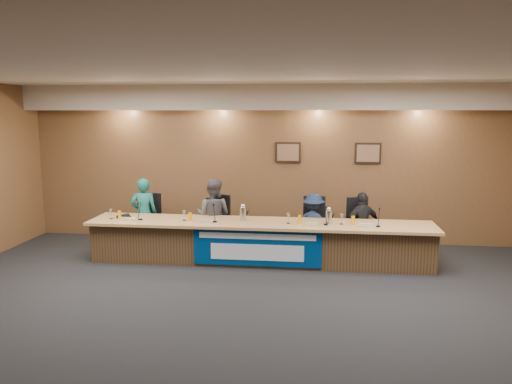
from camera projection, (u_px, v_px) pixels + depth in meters
floor at (239, 316)px, 6.62m from camera, size 10.00×10.00×0.00m
ceiling at (238, 68)px, 6.10m from camera, size 10.00×8.00×0.04m
wall_back at (269, 164)px, 10.28m from camera, size 10.00×0.04×3.20m
soffit at (268, 97)px, 9.82m from camera, size 10.00×0.50×0.50m
dais_body at (260, 243)px, 8.91m from camera, size 6.00×0.80×0.70m
dais_top at (259, 223)px, 8.80m from camera, size 6.10×0.95×0.05m
banner at (257, 248)px, 8.50m from camera, size 2.20×0.02×0.65m
banner_text_upper at (257, 236)px, 8.46m from camera, size 2.00×0.01×0.10m
banner_text_lower at (257, 252)px, 8.50m from camera, size 1.60×0.01×0.28m
wall_photo_left at (288, 152)px, 10.16m from camera, size 0.52×0.04×0.42m
wall_photo_right at (368, 153)px, 9.97m from camera, size 0.52×0.04×0.42m
panelist_a at (144, 214)px, 9.68m from camera, size 0.59×0.46×1.41m
panelist_b at (213, 216)px, 9.51m from camera, size 0.78×0.65×1.42m
panelist_c at (313, 225)px, 9.31m from camera, size 0.86×0.68×1.18m
panelist_d at (362, 225)px, 9.20m from camera, size 0.77×0.56×1.22m
office_chair_a at (146, 224)px, 9.81m from camera, size 0.58×0.58×0.08m
office_chair_b at (215, 226)px, 9.65m from camera, size 0.63×0.63×0.08m
office_chair_c at (313, 229)px, 9.42m from camera, size 0.50×0.50×0.08m
office_chair_d at (362, 230)px, 9.32m from camera, size 0.62×0.62×0.08m
nameplate_a at (127, 218)px, 8.87m from camera, size 0.24×0.08×0.10m
microphone_a at (141, 219)px, 8.96m from camera, size 0.07×0.07×0.02m
juice_glass_a at (120, 215)px, 9.03m from camera, size 0.06×0.06×0.15m
water_glass_a at (111, 214)px, 9.02m from camera, size 0.08×0.08×0.18m
nameplate_b at (205, 221)px, 8.69m from camera, size 0.24×0.08×0.10m
microphone_b at (215, 222)px, 8.78m from camera, size 0.07×0.07×0.02m
juice_glass_b at (190, 217)px, 8.86m from camera, size 0.06×0.06×0.15m
water_glass_b at (184, 216)px, 8.89m from camera, size 0.08×0.08×0.18m
nameplate_c at (311, 224)px, 8.45m from camera, size 0.24×0.08×0.10m
microphone_c at (326, 224)px, 8.55m from camera, size 0.07×0.07×0.02m
juice_glass_c at (299, 219)px, 8.66m from camera, size 0.06×0.06×0.15m
water_glass_c at (288, 218)px, 8.66m from camera, size 0.08×0.08×0.18m
nameplate_d at (367, 225)px, 8.34m from camera, size 0.24×0.08×0.10m
microphone_d at (378, 226)px, 8.42m from camera, size 0.07×0.07×0.02m
juice_glass_d at (353, 220)px, 8.58m from camera, size 0.06×0.06×0.15m
water_glass_d at (342, 219)px, 8.59m from camera, size 0.08×0.08×0.18m
carafe_mid at (243, 214)px, 8.87m from camera, size 0.12×0.12×0.25m
carafe_right at (329, 217)px, 8.64m from camera, size 0.11×0.11×0.24m
speakerphone at (125, 216)px, 9.16m from camera, size 0.32×0.32×0.05m
paper_stack at (367, 225)px, 8.51m from camera, size 0.26×0.33×0.01m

